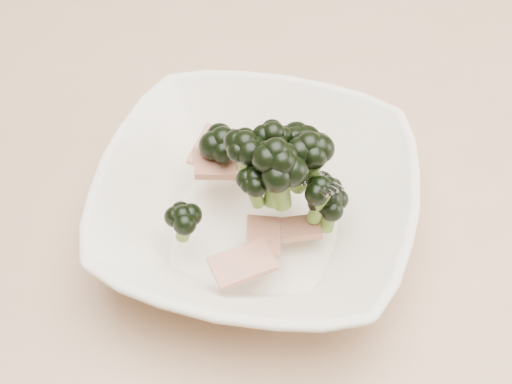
% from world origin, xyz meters
% --- Properties ---
extents(dining_table, '(1.20, 0.80, 0.75)m').
position_xyz_m(dining_table, '(0.00, 0.00, 0.65)').
color(dining_table, tan).
rests_on(dining_table, ground).
extents(broccoli_dish, '(0.36, 0.36, 0.13)m').
position_xyz_m(broccoli_dish, '(-0.10, -0.03, 0.79)').
color(broccoli_dish, '#F0E3CB').
rests_on(broccoli_dish, dining_table).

